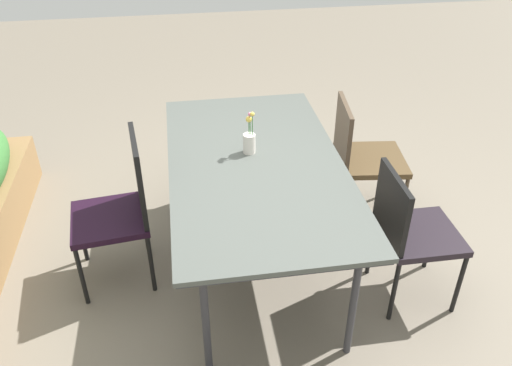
{
  "coord_description": "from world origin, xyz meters",
  "views": [
    {
      "loc": [
        -2.7,
        0.39,
        2.39
      ],
      "look_at": [
        -0.08,
        -0.02,
        0.63
      ],
      "focal_mm": 36.53,
      "sensor_mm": 36.0,
      "label": 1
    }
  ],
  "objects_px": {
    "dining_table": "(256,169)",
    "chair_far_side": "(122,205)",
    "chair_near_right": "(361,153)",
    "chair_near_left": "(409,228)",
    "flower_vase": "(250,141)"
  },
  "relations": [
    {
      "from": "chair_far_side",
      "to": "flower_vase",
      "type": "relative_size",
      "value": 3.56
    },
    {
      "from": "chair_near_right",
      "to": "dining_table",
      "type": "bearing_deg",
      "value": -55.2
    },
    {
      "from": "chair_far_side",
      "to": "flower_vase",
      "type": "distance_m",
      "value": 0.86
    },
    {
      "from": "dining_table",
      "to": "chair_near_left",
      "type": "xyz_separation_m",
      "value": [
        -0.42,
        -0.83,
        -0.22
      ]
    },
    {
      "from": "dining_table",
      "to": "chair_near_left",
      "type": "distance_m",
      "value": 0.96
    },
    {
      "from": "chair_near_left",
      "to": "flower_vase",
      "type": "distance_m",
      "value": 1.07
    },
    {
      "from": "dining_table",
      "to": "chair_far_side",
      "type": "xyz_separation_m",
      "value": [
        0.03,
        0.82,
        -0.19
      ]
    },
    {
      "from": "dining_table",
      "to": "chair_far_side",
      "type": "distance_m",
      "value": 0.84
    },
    {
      "from": "chair_near_right",
      "to": "chair_far_side",
      "type": "bearing_deg",
      "value": -69.0
    },
    {
      "from": "dining_table",
      "to": "chair_near_right",
      "type": "height_order",
      "value": "chair_near_right"
    },
    {
      "from": "chair_far_side",
      "to": "chair_near_left",
      "type": "bearing_deg",
      "value": -112.01
    },
    {
      "from": "dining_table",
      "to": "chair_near_left",
      "type": "relative_size",
      "value": 2.15
    },
    {
      "from": "flower_vase",
      "to": "dining_table",
      "type": "bearing_deg",
      "value": -171.2
    },
    {
      "from": "chair_near_left",
      "to": "flower_vase",
      "type": "height_order",
      "value": "flower_vase"
    },
    {
      "from": "dining_table",
      "to": "chair_near_left",
      "type": "bearing_deg",
      "value": -117.05
    }
  ]
}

